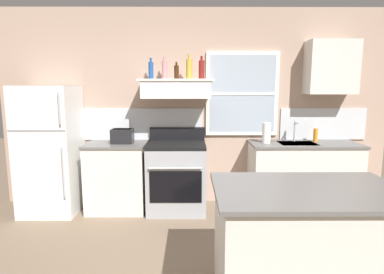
# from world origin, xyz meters

# --- Properties ---
(back_wall) EXTENTS (5.40, 0.11, 2.70)m
(back_wall) POSITION_xyz_m (0.03, 2.23, 1.35)
(back_wall) COLOR tan
(back_wall) RESTS_ON ground_plane
(refrigerator) EXTENTS (0.70, 0.72, 1.66)m
(refrigerator) POSITION_xyz_m (-1.90, 1.84, 0.83)
(refrigerator) COLOR white
(refrigerator) RESTS_ON ground_plane
(counter_left_of_stove) EXTENTS (0.79, 0.63, 0.91)m
(counter_left_of_stove) POSITION_xyz_m (-1.05, 1.90, 0.46)
(counter_left_of_stove) COLOR silver
(counter_left_of_stove) RESTS_ON ground_plane
(toaster) EXTENTS (0.30, 0.20, 0.19)m
(toaster) POSITION_xyz_m (-0.96, 1.89, 1.01)
(toaster) COLOR black
(toaster) RESTS_ON counter_left_of_stove
(stove_range) EXTENTS (0.76, 0.69, 1.09)m
(stove_range) POSITION_xyz_m (-0.25, 1.86, 0.46)
(stove_range) COLOR #9EA0A5
(stove_range) RESTS_ON ground_plane
(range_hood_shelf) EXTENTS (0.96, 0.52, 0.24)m
(range_hood_shelf) POSITION_xyz_m (-0.25, 1.96, 1.62)
(range_hood_shelf) COLOR white
(bottle_blue_liqueur) EXTENTS (0.07, 0.07, 0.28)m
(bottle_blue_liqueur) POSITION_xyz_m (-0.59, 2.01, 1.86)
(bottle_blue_liqueur) COLOR #1E478C
(bottle_blue_liqueur) RESTS_ON range_hood_shelf
(bottle_rose_pink) EXTENTS (0.07, 0.07, 0.29)m
(bottle_rose_pink) POSITION_xyz_m (-0.40, 2.02, 1.87)
(bottle_rose_pink) COLOR #C67F84
(bottle_rose_pink) RESTS_ON range_hood_shelf
(bottle_brown_stout) EXTENTS (0.06, 0.06, 0.22)m
(bottle_brown_stout) POSITION_xyz_m (-0.25, 1.96, 1.84)
(bottle_brown_stout) COLOR #381E0F
(bottle_brown_stout) RESTS_ON range_hood_shelf
(bottle_champagne_gold_foil) EXTENTS (0.08, 0.08, 0.32)m
(bottle_champagne_gold_foil) POSITION_xyz_m (-0.08, 1.96, 1.88)
(bottle_champagne_gold_foil) COLOR #B29333
(bottle_champagne_gold_foil) RESTS_ON range_hood_shelf
(bottle_red_label_wine) EXTENTS (0.07, 0.07, 0.29)m
(bottle_red_label_wine) POSITION_xyz_m (0.08, 1.90, 1.87)
(bottle_red_label_wine) COLOR maroon
(bottle_red_label_wine) RESTS_ON range_hood_shelf
(counter_right_with_sink) EXTENTS (1.43, 0.63, 0.91)m
(counter_right_with_sink) POSITION_xyz_m (1.45, 1.90, 0.46)
(counter_right_with_sink) COLOR silver
(counter_right_with_sink) RESTS_ON ground_plane
(sink_faucet) EXTENTS (0.03, 0.17, 0.28)m
(sink_faucet) POSITION_xyz_m (1.35, 2.00, 1.08)
(sink_faucet) COLOR silver
(sink_faucet) RESTS_ON counter_right_with_sink
(paper_towel_roll) EXTENTS (0.11, 0.11, 0.27)m
(paper_towel_roll) POSITION_xyz_m (0.94, 1.90, 1.04)
(paper_towel_roll) COLOR white
(paper_towel_roll) RESTS_ON counter_right_with_sink
(dish_soap_bottle) EXTENTS (0.06, 0.06, 0.18)m
(dish_soap_bottle) POSITION_xyz_m (1.63, 2.00, 1.00)
(dish_soap_bottle) COLOR orange
(dish_soap_bottle) RESTS_ON counter_right_with_sink
(kitchen_island) EXTENTS (1.40, 0.90, 0.91)m
(kitchen_island) POSITION_xyz_m (0.81, -0.03, 0.46)
(kitchen_island) COLOR silver
(kitchen_island) RESTS_ON ground_plane
(upper_cabinet_right) EXTENTS (0.64, 0.32, 0.70)m
(upper_cabinet_right) POSITION_xyz_m (1.80, 2.04, 1.90)
(upper_cabinet_right) COLOR silver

